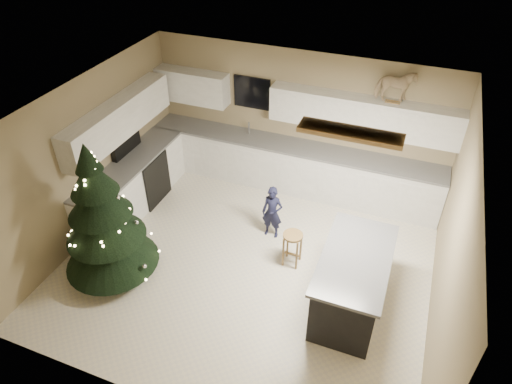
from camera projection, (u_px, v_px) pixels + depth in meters
ground_plane at (248, 262)px, 7.23m from camera, size 5.50×5.50×0.00m
room_shell at (248, 171)px, 6.18m from camera, size 5.52×5.02×2.61m
cabinetry at (235, 159)px, 8.28m from camera, size 5.50×3.20×2.00m
island at (352, 282)px, 6.27m from camera, size 0.90×1.70×0.95m
bar_stool at (293, 242)px, 6.97m from camera, size 0.31×0.31×0.59m
christmas_tree at (104, 225)px, 6.53m from camera, size 1.43×1.38×2.29m
toddler at (272, 212)px, 7.48m from camera, size 0.35×0.23×0.96m
rocking_horse at (396, 86)px, 7.15m from camera, size 0.66×0.42×0.54m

